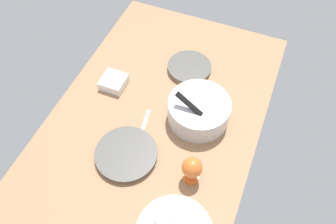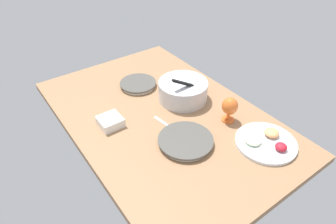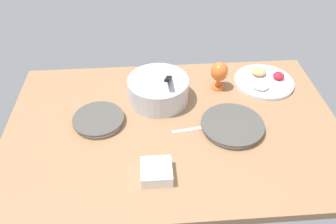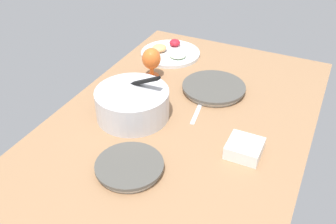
# 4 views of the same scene
# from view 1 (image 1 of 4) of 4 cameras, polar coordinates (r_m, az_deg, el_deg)

# --- Properties ---
(ground_plane) EXTENTS (1.60, 1.04, 0.04)m
(ground_plane) POSITION_cam_1_polar(r_m,az_deg,el_deg) (1.81, -1.74, -0.82)
(ground_plane) COLOR #99704C
(dinner_plate_left) EXTENTS (0.25, 0.25, 0.03)m
(dinner_plate_left) POSITION_cam_1_polar(r_m,az_deg,el_deg) (1.98, 3.52, 7.28)
(dinner_plate_left) COLOR silver
(dinner_plate_left) RESTS_ON ground_plane
(dinner_plate_right) EXTENTS (0.30, 0.30, 0.03)m
(dinner_plate_right) POSITION_cam_1_polar(r_m,az_deg,el_deg) (1.67, -6.86, -6.88)
(dinner_plate_right) COLOR silver
(dinner_plate_right) RESTS_ON ground_plane
(mixing_bowl) EXTENTS (0.31, 0.31, 0.20)m
(mixing_bowl) POSITION_cam_1_polar(r_m,az_deg,el_deg) (1.74, 5.07, 0.31)
(mixing_bowl) COLOR silver
(mixing_bowl) RESTS_ON ground_plane
(hurricane_glass_orange) EXTENTS (0.09, 0.09, 0.16)m
(hurricane_glass_orange) POSITION_cam_1_polar(r_m,az_deg,el_deg) (1.54, 3.97, -9.20)
(hurricane_glass_orange) COLOR orange
(hurricane_glass_orange) RESTS_ON ground_plane
(square_bowl_white) EXTENTS (0.13, 0.13, 0.05)m
(square_bowl_white) POSITION_cam_1_polar(r_m,az_deg,el_deg) (1.92, -8.90, 4.95)
(square_bowl_white) COLOR white
(square_bowl_white) RESTS_ON ground_plane
(fork_by_right_plate) EXTENTS (0.18, 0.04, 0.01)m
(fork_by_right_plate) POSITION_cam_1_polar(r_m,az_deg,el_deg) (1.77, -3.91, -1.95)
(fork_by_right_plate) COLOR silver
(fork_by_right_plate) RESTS_ON ground_plane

